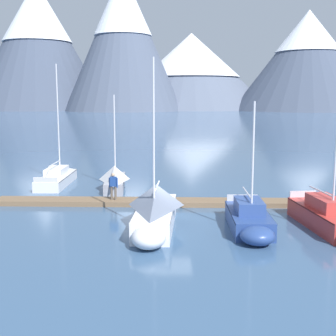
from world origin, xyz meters
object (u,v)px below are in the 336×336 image
sailboat_nearest_berth (58,177)px  person_on_dock (113,185)px  sailboat_second_berth (115,177)px  sailboat_mid_dock_port (155,209)px  sailboat_far_berth (329,218)px  sailboat_mid_dock_starboard (250,220)px

sailboat_nearest_berth → person_on_dock: 8.65m
sailboat_second_berth → person_on_dock: sailboat_second_berth is taller
sailboat_nearest_berth → sailboat_mid_dock_port: (7.79, -12.13, 0.49)m
sailboat_second_berth → sailboat_far_berth: sailboat_far_berth is taller
sailboat_nearest_berth → person_on_dock: bearing=-54.0°
sailboat_far_berth → person_on_dock: (-11.42, 5.73, 0.60)m
sailboat_mid_dock_starboard → person_on_dock: 9.45m
sailboat_nearest_berth → person_on_dock: size_ratio=5.41×
sailboat_mid_dock_port → sailboat_far_berth: 8.73m
sailboat_mid_dock_starboard → sailboat_far_berth: 3.97m
sailboat_nearest_berth → sailboat_mid_dock_starboard: 17.87m
sailboat_mid_dock_starboard → person_on_dock: (-7.45, 5.77, 0.67)m
sailboat_mid_dock_port → sailboat_far_berth: sailboat_far_berth is taller
sailboat_far_berth → person_on_dock: 12.79m
sailboat_second_berth → sailboat_mid_dock_starboard: 13.49m
sailboat_mid_dock_starboard → sailboat_mid_dock_port: bearing=172.6°
sailboat_nearest_berth → sailboat_far_berth: size_ratio=1.03×
sailboat_nearest_berth → sailboat_mid_dock_port: 14.42m
sailboat_mid_dock_starboard → sailboat_far_berth: sailboat_far_berth is taller
sailboat_nearest_berth → sailboat_second_berth: 4.95m
sailboat_nearest_berth → sailboat_second_berth: bearing=-21.7°
sailboat_second_berth → person_on_dock: (0.47, -5.15, 0.44)m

